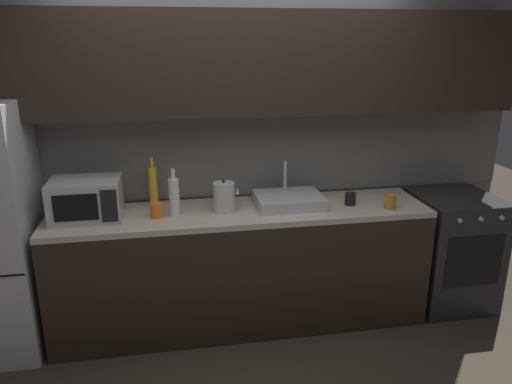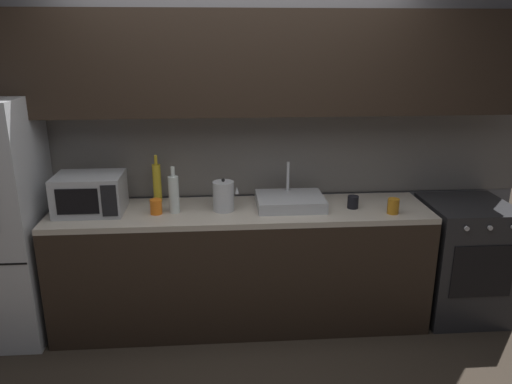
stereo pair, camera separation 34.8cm
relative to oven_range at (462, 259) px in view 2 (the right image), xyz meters
name	(u,v)px [view 2 (the right image)]	position (x,y,z in m)	size (l,w,h in m)	color
back_wall	(238,112)	(-1.69, 0.30, 1.10)	(4.43, 0.44, 2.50)	slate
counter_run	(241,266)	(-1.69, 0.00, 0.00)	(2.69, 0.60, 0.90)	black
oven_range	(462,259)	(0.00, 0.00, 0.00)	(0.60, 0.62, 0.90)	#232326
microwave	(90,194)	(-2.73, 0.02, 0.58)	(0.46, 0.35, 0.27)	#A8AAAF
sink_basin	(290,201)	(-1.33, 0.03, 0.49)	(0.48, 0.38, 0.30)	#ADAFB5
kettle	(224,196)	(-1.81, -0.01, 0.56)	(0.18, 0.15, 0.23)	#B7BABF
wine_bottle_yellow	(157,182)	(-2.29, 0.22, 0.60)	(0.06, 0.06, 0.35)	gold
wine_bottle_clear	(174,194)	(-2.15, -0.03, 0.59)	(0.07, 0.07, 0.33)	silver
mug_orange	(156,207)	(-2.28, -0.05, 0.50)	(0.08, 0.08, 0.10)	orange
mug_dark	(353,202)	(-0.89, -0.04, 0.50)	(0.08, 0.08, 0.09)	black
mug_amber	(393,206)	(-0.64, -0.17, 0.50)	(0.08, 0.08, 0.11)	#B27019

